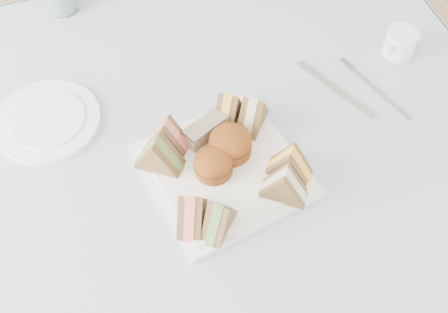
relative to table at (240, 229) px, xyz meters
name	(u,v)px	position (x,y,z in m)	size (l,w,h in m)	color
floor	(237,287)	(0.00, 0.00, -0.37)	(4.00, 4.00, 0.00)	#9E7751
table	(240,229)	(0.00, 0.00, 0.00)	(0.90, 0.90, 0.74)	brown
tablecloth	(244,136)	(0.00, 0.00, 0.37)	(1.02, 1.02, 0.01)	silver
serving_plate	(224,171)	(-0.06, -0.07, 0.38)	(0.26, 0.26, 0.01)	white
sandwich_fl_a	(191,208)	(-0.14, -0.15, 0.42)	(0.08, 0.04, 0.07)	brown
sandwich_fl_b	(219,216)	(-0.10, -0.17, 0.42)	(0.08, 0.04, 0.07)	brown
sandwich_fr_a	(290,161)	(0.04, -0.11, 0.42)	(0.08, 0.04, 0.07)	brown
sandwich_fr_b	(284,183)	(0.02, -0.15, 0.42)	(0.08, 0.04, 0.07)	brown
sandwich_bl_a	(158,152)	(-0.17, -0.02, 0.43)	(0.09, 0.04, 0.08)	brown
sandwich_bl_b	(167,133)	(-0.14, 0.01, 0.42)	(0.08, 0.04, 0.07)	brown
sandwich_br_a	(253,111)	(0.02, 0.01, 0.42)	(0.08, 0.04, 0.07)	brown
sandwich_br_b	(228,107)	(-0.02, 0.04, 0.42)	(0.08, 0.04, 0.07)	brown
scone_left	(213,164)	(-0.08, -0.07, 0.41)	(0.07, 0.07, 0.05)	brown
scone_right	(230,143)	(-0.04, -0.03, 0.41)	(0.08, 0.08, 0.05)	brown
pastry_slice	(205,130)	(-0.07, 0.01, 0.41)	(0.08, 0.03, 0.04)	tan
side_plate	(48,121)	(-0.34, 0.14, 0.38)	(0.20, 0.20, 0.01)	white
knife	(335,89)	(0.21, 0.05, 0.38)	(0.02, 0.20, 0.00)	silver
fork	(380,94)	(0.29, 0.01, 0.38)	(0.01, 0.16, 0.00)	silver
creamer_jug	(400,43)	(0.37, 0.10, 0.40)	(0.06, 0.06, 0.06)	white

